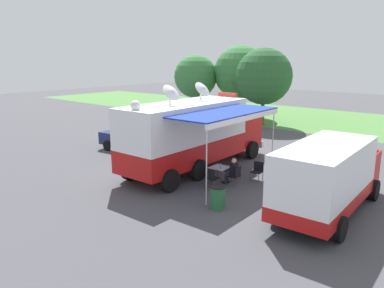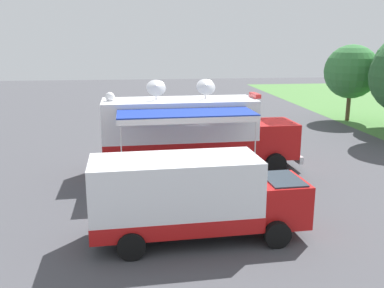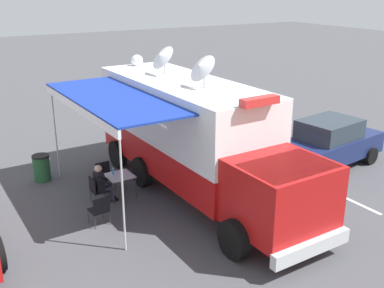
{
  "view_description": "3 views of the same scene",
  "coord_description": "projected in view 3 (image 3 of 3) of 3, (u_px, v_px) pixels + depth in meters",
  "views": [
    {
      "loc": [
        11.95,
        -13.31,
        5.63
      ],
      "look_at": [
        0.43,
        0.01,
        1.53
      ],
      "focal_mm": 34.83,
      "sensor_mm": 36.0,
      "label": 1
    },
    {
      "loc": [
        19.69,
        -1.82,
        6.2
      ],
      "look_at": [
        0.93,
        0.5,
        1.55
      ],
      "focal_mm": 39.45,
      "sensor_mm": 36.0,
      "label": 2
    },
    {
      "loc": [
        6.9,
        12.37,
        6.38
      ],
      "look_at": [
        0.04,
        0.67,
        1.61
      ],
      "focal_mm": 42.97,
      "sensor_mm": 36.0,
      "label": 3
    }
  ],
  "objects": [
    {
      "name": "folding_table",
      "position": [
        119.0,
        177.0,
        14.28
      ],
      "size": [
        0.83,
        0.83,
        0.73
      ],
      "color": "silver",
      "rests_on": "ground"
    },
    {
      "name": "car_behind_truck",
      "position": [
        330.0,
        143.0,
        16.71
      ],
      "size": [
        4.41,
        2.45,
        1.76
      ],
      "color": "navy",
      "rests_on": "ground"
    },
    {
      "name": "command_truck",
      "position": [
        194.0,
        134.0,
        14.21
      ],
      "size": [
        5.11,
        9.57,
        4.53
      ],
      "color": "#B71414",
      "rests_on": "ground"
    },
    {
      "name": "folding_chair_beside_table",
      "position": [
        104.0,
        174.0,
        14.93
      ],
      "size": [
        0.5,
        0.5,
        0.87
      ],
      "color": "black",
      "rests_on": "ground"
    },
    {
      "name": "lot_stripe",
      "position": [
        319.0,
        186.0,
        15.27
      ],
      "size": [
        0.28,
        4.8,
        0.01
      ],
      "primitive_type": "cube",
      "rotation": [
        0.0,
        0.0,
        0.03
      ],
      "color": "silver",
      "rests_on": "ground"
    },
    {
      "name": "seated_responder",
      "position": [
        102.0,
        183.0,
        13.9
      ],
      "size": [
        0.67,
        0.56,
        1.25
      ],
      "color": "black",
      "rests_on": "ground"
    },
    {
      "name": "folding_chair_spare_by_truck",
      "position": [
        100.0,
        208.0,
        12.62
      ],
      "size": [
        0.53,
        0.53,
        0.87
      ],
      "color": "black",
      "rests_on": "ground"
    },
    {
      "name": "water_bottle",
      "position": [
        113.0,
        172.0,
        14.26
      ],
      "size": [
        0.07,
        0.07,
        0.22
      ],
      "color": "#4C99D8",
      "rests_on": "folding_table"
    },
    {
      "name": "ground_plane",
      "position": [
        183.0,
        183.0,
        15.47
      ],
      "size": [
        100.0,
        100.0,
        0.0
      ],
      "primitive_type": "plane",
      "color": "#47474C"
    },
    {
      "name": "trash_bin",
      "position": [
        42.0,
        168.0,
        15.55
      ],
      "size": [
        0.57,
        0.57,
        0.91
      ],
      "color": "#235B33",
      "rests_on": "ground"
    },
    {
      "name": "folding_chair_at_table",
      "position": [
        96.0,
        188.0,
        13.85
      ],
      "size": [
        0.5,
        0.5,
        0.87
      ],
      "color": "black",
      "rests_on": "ground"
    }
  ]
}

